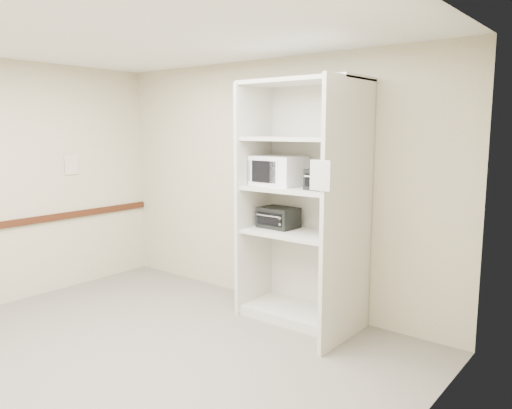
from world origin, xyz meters
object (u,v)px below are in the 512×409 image
Objects in this scene: microwave at (279,171)px; toaster_oven_upper at (326,180)px; shelving_unit at (306,212)px; toaster_oven_lower at (279,218)px.

toaster_oven_upper is (0.60, -0.06, -0.05)m from microwave.
toaster_oven_lower is at bearing 173.36° from shelving_unit.
toaster_oven_lower is (-0.37, 0.04, -0.10)m from shelving_unit.
toaster_oven_upper is 0.89× the size of toaster_oven_lower.
shelving_unit is at bearing -4.13° from toaster_oven_lower.
microwave reaches higher than toaster_oven_upper.
shelving_unit is 0.42m from toaster_oven_upper.
shelving_unit reaches higher than toaster_oven_upper.
microwave is at bearing -57.91° from toaster_oven_lower.
shelving_unit reaches higher than microwave.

